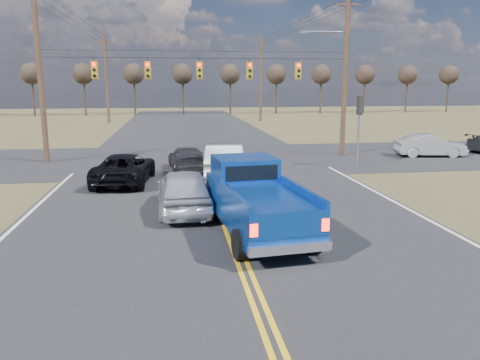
{
  "coord_description": "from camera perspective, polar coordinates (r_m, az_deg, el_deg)",
  "views": [
    {
      "loc": [
        -1.67,
        -10.38,
        4.54
      ],
      "look_at": [
        0.43,
        4.17,
        1.5
      ],
      "focal_mm": 35.0,
      "sensor_mm": 36.0,
      "label": 1
    }
  ],
  "objects": [
    {
      "name": "road_cross",
      "position": [
        28.79,
        -4.78,
        2.57
      ],
      "size": [
        120.0,
        12.0,
        0.02
      ],
      "primitive_type": "cube",
      "color": "#28282B",
      "rests_on": "ground"
    },
    {
      "name": "silver_suv",
      "position": [
        16.9,
        -6.84,
        -1.23
      ],
      "size": [
        2.02,
        4.7,
        1.58
      ],
      "primitive_type": "imported",
      "rotation": [
        0.0,
        0.0,
        3.17
      ],
      "color": "#B2B4BB",
      "rests_on": "ground"
    },
    {
      "name": "cross_car_east_near",
      "position": [
        31.84,
        22.15,
        3.9
      ],
      "size": [
        2.13,
        4.43,
        1.4
      ],
      "primitive_type": "imported",
      "rotation": [
        0.0,
        0.0,
        1.41
      ],
      "color": "gray",
      "rests_on": "ground"
    },
    {
      "name": "dgrey_car_queue",
      "position": [
        24.99,
        -6.46,
        2.59
      ],
      "size": [
        2.14,
        4.44,
        1.25
      ],
      "primitive_type": "imported",
      "rotation": [
        0.0,
        0.0,
        3.23
      ],
      "color": "#2D2E32",
      "rests_on": "ground"
    },
    {
      "name": "treeline",
      "position": [
        37.4,
        -5.8,
        13.41
      ],
      "size": [
        87.0,
        117.8,
        7.4
      ],
      "color": "#33261C",
      "rests_on": "ground"
    },
    {
      "name": "ground",
      "position": [
        11.46,
        0.87,
        -11.68
      ],
      "size": [
        160.0,
        160.0,
        0.0
      ],
      "primitive_type": "plane",
      "color": "brown",
      "rests_on": "ground"
    },
    {
      "name": "white_car_queue",
      "position": [
        22.92,
        -1.91,
        2.35
      ],
      "size": [
        2.37,
        5.19,
        1.65
      ],
      "primitive_type": "imported",
      "rotation": [
        0.0,
        0.0,
        3.02
      ],
      "color": "silver",
      "rests_on": "ground"
    },
    {
      "name": "utility_poles",
      "position": [
        27.44,
        -4.84,
        13.08
      ],
      "size": [
        19.6,
        58.32,
        10.0
      ],
      "color": "#473323",
      "rests_on": "ground"
    },
    {
      "name": "pickup_truck",
      "position": [
        14.3,
        1.9,
        -2.41
      ],
      "size": [
        2.8,
        6.01,
        2.19
      ],
      "rotation": [
        0.0,
        0.0,
        0.11
      ],
      "color": "black",
      "rests_on": "ground"
    },
    {
      "name": "black_suv",
      "position": [
        22.24,
        -13.89,
        1.39
      ],
      "size": [
        2.82,
        5.23,
        1.39
      ],
      "primitive_type": "imported",
      "rotation": [
        0.0,
        0.0,
        3.04
      ],
      "color": "black",
      "rests_on": "ground"
    },
    {
      "name": "road_main",
      "position": [
        20.95,
        -3.44,
        -0.85
      ],
      "size": [
        14.0,
        120.0,
        0.02
      ],
      "primitive_type": "cube",
      "color": "#28282B",
      "rests_on": "ground"
    },
    {
      "name": "signal_gantry",
      "position": [
        28.26,
        -3.89,
        12.72
      ],
      "size": [
        19.6,
        4.83,
        10.0
      ],
      "color": "#473323",
      "rests_on": "ground"
    }
  ]
}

